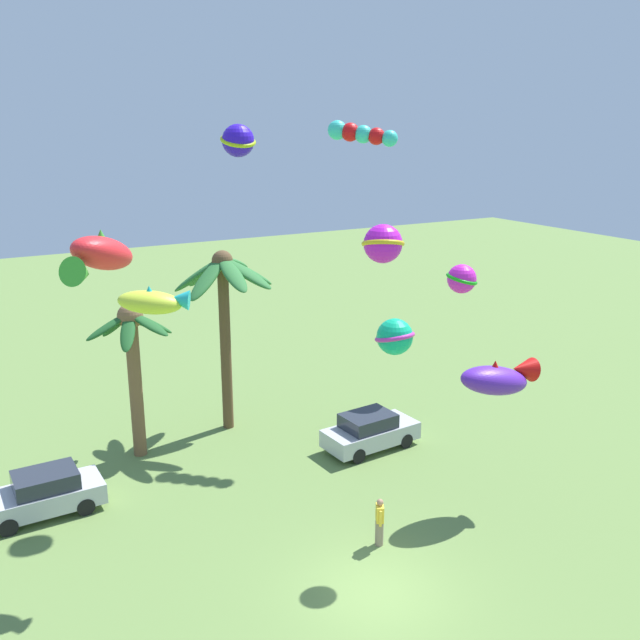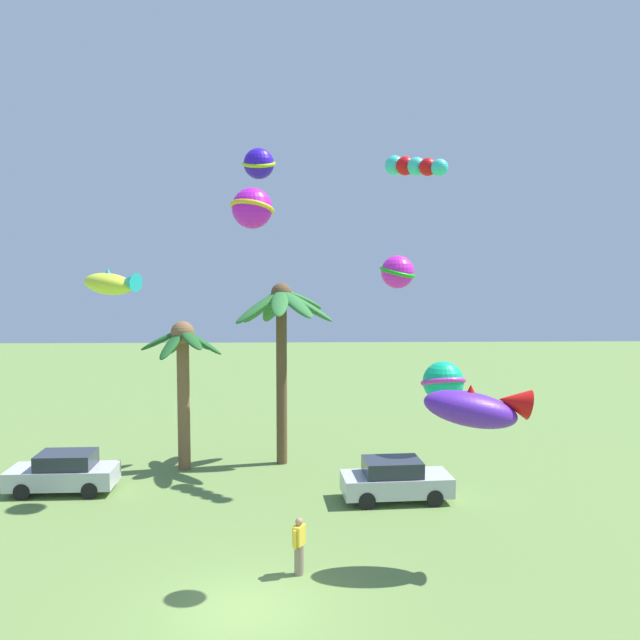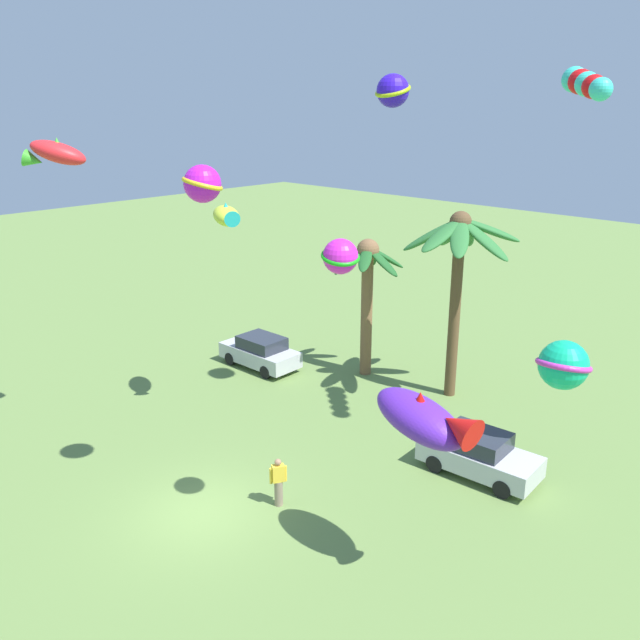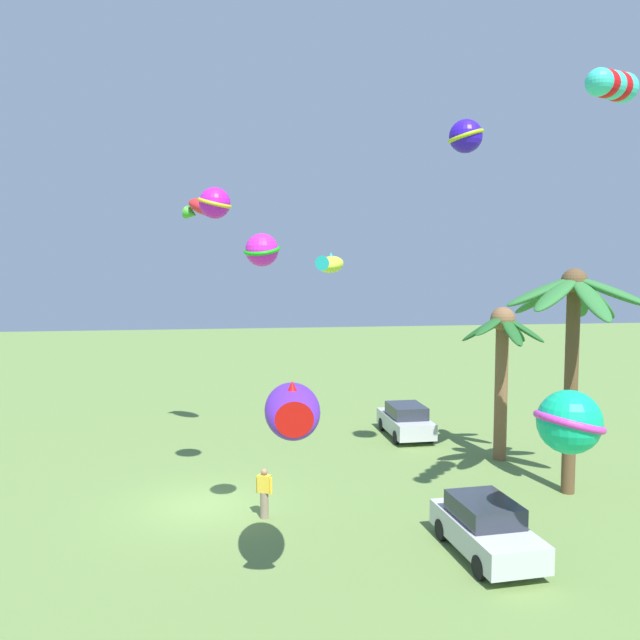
% 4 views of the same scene
% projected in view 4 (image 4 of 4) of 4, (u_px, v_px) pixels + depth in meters
% --- Properties ---
extents(ground_plane, '(120.00, 120.00, 0.00)m').
position_uv_depth(ground_plane, '(203.00, 506.00, 21.60)').
color(ground_plane, olive).
extents(palm_tree_0, '(4.33, 4.58, 7.78)m').
position_uv_depth(palm_tree_0, '(573.00, 318.00, 22.25)').
color(palm_tree_0, brown).
rests_on(palm_tree_0, ground).
extents(palm_tree_1, '(3.41, 3.20, 6.22)m').
position_uv_depth(palm_tree_1, '(502.00, 350.00, 26.32)').
color(palm_tree_1, brown).
rests_on(palm_tree_1, ground).
extents(parked_car_0, '(4.01, 1.98, 1.51)m').
position_uv_depth(parked_car_0, '(486.00, 528.00, 17.89)').
color(parked_car_0, '#BCBCC1').
rests_on(parked_car_0, ground).
extents(parked_car_1, '(3.94, 1.82, 1.51)m').
position_uv_depth(parked_car_1, '(406.00, 420.00, 30.20)').
color(parked_car_1, '#BCBCC1').
rests_on(parked_car_1, ground).
extents(spectator_0, '(0.38, 0.50, 1.59)m').
position_uv_depth(spectator_0, '(264.00, 493.00, 20.45)').
color(spectator_0, gray).
rests_on(spectator_0, ground).
extents(kite_fish_0, '(2.16, 1.65, 0.89)m').
position_uv_depth(kite_fish_0, '(330.00, 264.00, 25.98)').
color(kite_fish_0, '#D1E537').
extents(kite_fish_1, '(3.13, 1.53, 1.43)m').
position_uv_depth(kite_fish_1, '(293.00, 410.00, 15.33)').
color(kite_fish_1, '#5A23B3').
extents(kite_ball_2, '(1.25, 1.23, 1.11)m').
position_uv_depth(kite_ball_2, '(466.00, 136.00, 21.92)').
color(kite_ball_2, '#2F13CB').
extents(kite_ball_3, '(1.48, 1.48, 0.99)m').
position_uv_depth(kite_ball_3, '(215.00, 203.00, 20.58)').
color(kite_ball_3, '#C61ACE').
extents(kite_ball_4, '(1.31, 1.31, 0.87)m').
position_uv_depth(kite_ball_4, '(262.00, 250.00, 17.22)').
color(kite_ball_4, '#DF23C9').
extents(kite_fish_5, '(1.96, 2.03, 1.15)m').
position_uv_depth(kite_fish_5, '(203.00, 208.00, 27.42)').
color(kite_fish_5, red).
extents(kite_ball_6, '(2.02, 2.02, 1.55)m').
position_uv_depth(kite_ball_6, '(569.00, 422.00, 15.85)').
color(kite_ball_6, '#10BC81').
extents(kite_tube_7, '(2.19, 2.26, 1.02)m').
position_uv_depth(kite_tube_7, '(613.00, 85.00, 16.32)').
color(kite_tube_7, '#35D3BF').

